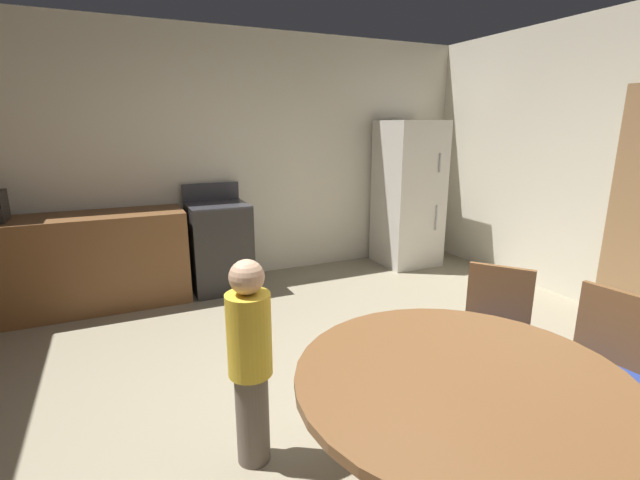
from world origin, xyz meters
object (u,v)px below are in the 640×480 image
dining_table (459,409)px  person_child (250,359)px  chair_east (599,362)px  chair_northeast (494,330)px  oven_range (219,246)px  refrigerator (408,194)px

dining_table → person_child: person_child is taller
chair_east → chair_northeast: bearing=-74.9°
oven_range → dining_table: 3.41m
refrigerator → chair_northeast: size_ratio=2.02×
chair_east → person_child: person_child is taller
dining_table → chair_northeast: 1.07m
oven_range → dining_table: (0.22, -3.40, 0.14)m
refrigerator → dining_table: (-2.13, -3.34, -0.27)m
chair_east → person_child: size_ratio=0.80×
refrigerator → chair_east: bearing=-108.5°
oven_range → person_child: (-0.41, -2.62, 0.11)m
chair_northeast → chair_east: size_ratio=1.00×
oven_range → chair_northeast: size_ratio=1.26×
oven_range → person_child: oven_range is taller
oven_range → chair_east: bearing=-68.8°
dining_table → person_child: (-0.63, 0.78, -0.03)m
refrigerator → chair_east: size_ratio=2.02×
oven_range → refrigerator: refrigerator is taller
oven_range → chair_northeast: oven_range is taller
person_child → dining_table: bearing=0.0°
chair_east → dining_table: bearing=0.0°
oven_range → chair_northeast: bearing=-68.9°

